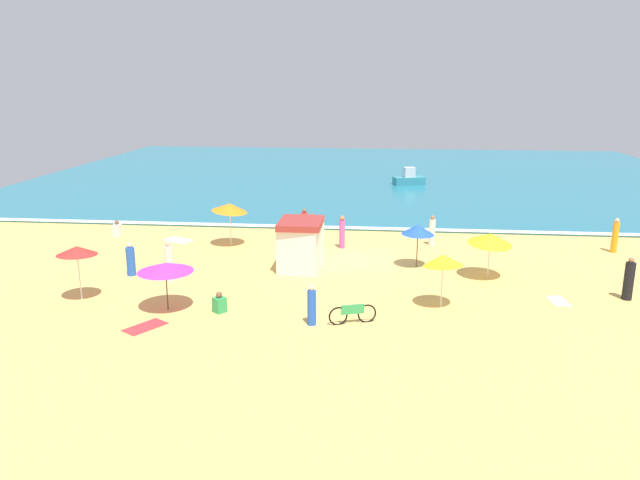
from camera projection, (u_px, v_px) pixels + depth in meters
The scene contains 26 objects.
ground_plane at pixel (355, 259), 30.48m from camera, with size 60.00×60.00×0.00m, color #EDBC60.
ocean_water at pixel (369, 175), 57.40m from camera, with size 60.00×44.00×0.10m, color teal.
wave_breaker_foam at pixel (360, 228), 36.52m from camera, with size 57.00×0.70×0.01m, color white.
lifeguard_cabana at pixel (301, 244), 28.76m from camera, with size 1.99×2.58×2.34m.
beach_umbrella_0 at pixel (443, 260), 23.61m from camera, with size 2.23×2.23×2.23m.
beach_umbrella_2 at pixel (490, 239), 27.16m from camera, with size 2.71×2.73×2.19m.
beach_umbrella_3 at pixel (77, 251), 24.40m from camera, with size 2.11×2.12×2.29m.
beach_umbrella_4 at pixel (230, 208), 32.49m from camera, with size 2.23×2.20×2.43m.
beach_umbrella_5 at pixel (165, 267), 23.43m from camera, with size 2.23×2.23×1.90m.
beach_umbrella_6 at pixel (418, 229), 28.78m from camera, with size 2.17×2.17×2.12m.
parked_bicycle at pixel (353, 314), 22.39m from camera, with size 1.74×0.66×0.76m.
beachgoer_0 at pixel (629, 280), 24.73m from camera, with size 0.55×0.55×1.78m.
beachgoer_1 at pixel (312, 228), 33.52m from camera, with size 0.41×0.41×1.64m.
beachgoer_2 at pixel (312, 306), 22.19m from camera, with size 0.37×0.37×1.53m.
beachgoer_3 at pixel (117, 229), 34.97m from camera, with size 0.42×0.42×0.92m.
beachgoer_4 at pixel (169, 262), 27.04m from camera, with size 0.44×0.44×1.85m.
beachgoer_5 at pixel (432, 231), 32.95m from camera, with size 0.45×0.45×1.64m.
beachgoer_6 at pixel (342, 232), 32.33m from camera, with size 0.37×0.37×1.78m.
beachgoer_7 at pixel (131, 260), 27.85m from camera, with size 0.54×0.54×1.55m.
beachgoer_8 at pixel (615, 236), 31.52m from camera, with size 0.45×0.45×1.82m.
beachgoer_9 at pixel (220, 304), 23.49m from camera, with size 0.60×0.60×0.83m.
beachgoer_10 at pixel (304, 223), 34.91m from camera, with size 0.45×0.45×1.59m.
beach_towel_0 at pixel (145, 327), 22.15m from camera, with size 1.51×1.72×0.01m.
beach_towel_1 at pixel (179, 240), 34.13m from camera, with size 1.89×1.63×0.01m.
beach_towel_2 at pixel (559, 301), 24.74m from camera, with size 0.78×1.27×0.01m.
small_boat_0 at pixel (409, 179), 51.55m from camera, with size 2.78×1.86×1.46m.
Camera 1 is at (1.29, -29.26, 8.69)m, focal length 34.27 mm.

